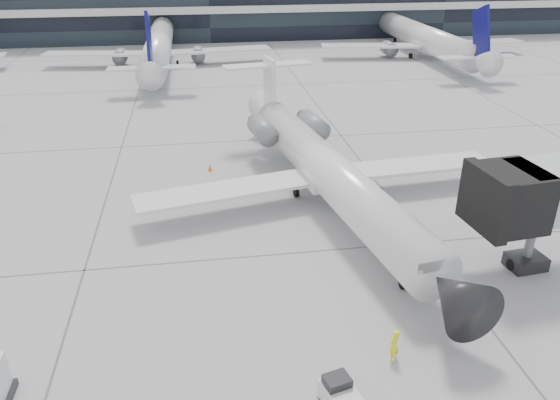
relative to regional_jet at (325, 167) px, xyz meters
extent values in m
plane|color=#9C9C9F|center=(-5.25, -6.64, -2.56)|extent=(220.00, 220.00, 0.00)
cube|color=black|center=(-5.25, 75.36, 2.44)|extent=(170.00, 22.00, 10.00)
cylinder|color=silver|center=(0.15, -0.93, -0.08)|extent=(6.89, 26.05, 2.92)
cone|color=black|center=(2.38, -15.23, -0.08)|extent=(3.35, 3.44, 2.92)
cone|color=silver|center=(-2.12, 13.58, 0.24)|extent=(3.27, 3.84, 2.77)
cube|color=silver|center=(-6.96, -0.95, -0.84)|extent=(12.20, 5.39, 0.24)
cube|color=silver|center=(6.91, 1.22, -0.84)|extent=(12.07, 3.81, 0.24)
cylinder|color=slate|center=(-3.36, 7.48, 0.35)|extent=(2.17, 3.88, 1.62)
cylinder|color=slate|center=(0.91, 8.15, 0.35)|extent=(2.17, 3.88, 1.62)
cube|color=silver|center=(-2.02, 12.94, 2.51)|extent=(0.73, 2.82, 4.86)
cube|color=silver|center=(-2.09, 13.36, 4.24)|extent=(7.95, 2.91, 0.17)
cylinder|color=black|center=(1.73, -11.07, -2.26)|extent=(0.29, 0.63, 0.60)
cylinder|color=black|center=(-1.79, 0.95, -2.22)|extent=(0.36, 0.72, 0.69)
cylinder|color=black|center=(1.41, 1.45, -2.22)|extent=(0.36, 0.72, 0.69)
cube|color=black|center=(7.43, -10.36, 2.08)|extent=(3.22, 3.81, 3.09)
cylinder|color=slate|center=(9.29, -10.17, -1.02)|extent=(0.49, 0.49, 3.09)
cube|color=black|center=(9.29, -10.17, -2.18)|extent=(2.14, 1.74, 0.77)
imported|color=#FFF71A|center=(-0.58, -16.14, -1.76)|extent=(0.70, 0.65, 1.61)
cube|color=silver|center=(-3.54, -18.55, -2.07)|extent=(1.63, 2.22, 0.81)
cube|color=black|center=(-3.65, -18.11, -1.52)|extent=(1.17, 1.03, 0.45)
cylinder|color=black|center=(-4.20, -17.97, -2.36)|extent=(0.26, 0.43, 0.40)
cylinder|color=black|center=(-3.24, -17.73, -2.36)|extent=(0.26, 0.43, 0.40)
cone|color=orange|center=(-7.71, 6.72, -2.29)|extent=(0.36, 0.36, 0.55)
cube|color=orange|center=(-7.71, 6.72, -2.55)|extent=(0.45, 0.45, 0.03)
camera|label=1|loc=(-8.38, -33.77, 14.33)|focal=35.00mm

